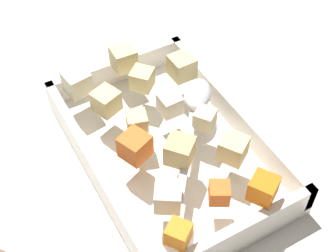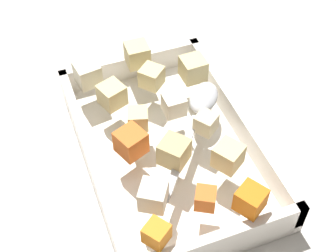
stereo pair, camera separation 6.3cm
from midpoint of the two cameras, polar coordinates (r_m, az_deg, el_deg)
name	(u,v)px [view 1 (the left image)]	position (r m, az deg, el deg)	size (l,w,h in m)	color
ground_plane	(173,164)	(0.67, -2.06, -4.60)	(4.00, 4.00, 0.00)	beige
baking_dish	(168,149)	(0.66, -2.70, -2.90)	(0.34, 0.22, 0.05)	white
carrot_chunk_near_left	(217,194)	(0.56, 2.64, -8.17)	(0.02, 0.02, 0.02)	orange
carrot_chunk_far_left	(178,234)	(0.53, -2.20, -12.78)	(0.02, 0.02, 0.02)	orange
carrot_chunk_corner_sw	(263,188)	(0.57, 8.05, -7.48)	(0.03, 0.03, 0.03)	orange
carrot_chunk_center	(136,148)	(0.60, -6.77, -2.78)	(0.03, 0.03, 0.03)	orange
potato_chunk_corner_se	(233,149)	(0.60, 4.74, -2.84)	(0.03, 0.03, 0.03)	#E0CC89
potato_chunk_corner_nw	(106,101)	(0.66, -10.02, 2.75)	(0.03, 0.03, 0.03)	#E0CC89
potato_chunk_far_right	(207,121)	(0.63, 1.75, 0.44)	(0.03, 0.03, 0.03)	beige
potato_chunk_rim_edge	(182,67)	(0.70, -0.93, 6.88)	(0.03, 0.03, 0.03)	#E0CC89
potato_chunk_near_right	(137,122)	(0.63, -6.52, 0.29)	(0.03, 0.03, 0.03)	#E0CC89
potato_chunk_back_center	(180,151)	(0.59, -1.63, -3.10)	(0.03, 0.03, 0.03)	tan
potato_chunk_under_handle	(77,82)	(0.69, -13.25, 4.88)	(0.03, 0.03, 0.03)	beige
potato_chunk_heap_side	(142,79)	(0.69, -5.69, 5.41)	(0.03, 0.03, 0.03)	#E0CC89
potato_chunk_heap_top	(123,58)	(0.72, -7.79, 7.82)	(0.03, 0.03, 0.03)	#E0CC89
parsnip_chunk_mid_left	(168,197)	(0.56, -3.27, -8.52)	(0.03, 0.03, 0.03)	silver
parsnip_chunk_front_center	(170,104)	(0.65, -2.52, 2.47)	(0.03, 0.03, 0.03)	silver
serving_spoon	(196,101)	(0.66, 0.64, 2.78)	(0.17, 0.14, 0.02)	silver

